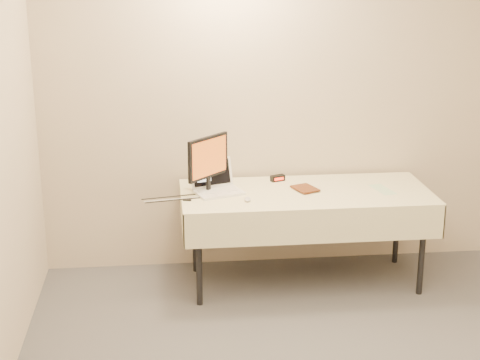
{
  "coord_description": "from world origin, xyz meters",
  "views": [
    {
      "loc": [
        -1.05,
        -3.07,
        2.45
      ],
      "look_at": [
        -0.5,
        1.99,
        0.86
      ],
      "focal_mm": 55.0,
      "sensor_mm": 36.0,
      "label": 1
    }
  ],
  "objects": [
    {
      "name": "monitor",
      "position": [
        -0.72,
        2.1,
        0.99
      ],
      "size": [
        0.31,
        0.31,
        0.42
      ],
      "rotation": [
        0.0,
        0.0,
        0.79
      ],
      "color": "black",
      "rests_on": "table"
    },
    {
      "name": "laptop",
      "position": [
        -0.67,
        2.12,
        0.79
      ],
      "size": [
        0.41,
        0.38,
        0.23
      ],
      "rotation": [
        0.0,
        0.0,
        0.33
      ],
      "color": "white",
      "rests_on": "table"
    },
    {
      "name": "alarm_clock",
      "position": [
        -0.17,
        2.32,
        0.76
      ],
      "size": [
        0.12,
        0.08,
        0.05
      ],
      "rotation": [
        0.0,
        0.0,
        0.36
      ],
      "color": "black",
      "rests_on": "table"
    },
    {
      "name": "paper_form",
      "position": [
        0.58,
        2.02,
        0.74
      ],
      "size": [
        0.16,
        0.28,
        0.0
      ],
      "primitive_type": "cube",
      "rotation": [
        0.0,
        0.0,
        0.21
      ],
      "color": "#C4E8B8",
      "rests_on": "table"
    },
    {
      "name": "book",
      "position": [
        -0.07,
        2.05,
        0.84
      ],
      "size": [
        0.15,
        0.07,
        0.2
      ],
      "primitive_type": "imported",
      "rotation": [
        0.0,
        0.0,
        0.38
      ],
      "color": "#9A491C",
      "rests_on": "table"
    },
    {
      "name": "table",
      "position": [
        0.0,
        2.05,
        0.68
      ],
      "size": [
        1.86,
        0.81,
        0.74
      ],
      "color": "black",
      "rests_on": "ground"
    },
    {
      "name": "clicker",
      "position": [
        -0.46,
        1.88,
        0.75
      ],
      "size": [
        0.06,
        0.1,
        0.02
      ],
      "primitive_type": "ellipsoid",
      "rotation": [
        0.0,
        0.0,
        -0.12
      ],
      "color": "silver",
      "rests_on": "table"
    },
    {
      "name": "back_wall",
      "position": [
        0.0,
        2.5,
        1.35
      ],
      "size": [
        4.0,
        0.1,
        2.7
      ],
      "primitive_type": "cube",
      "color": "beige",
      "rests_on": "ground"
    },
    {
      "name": "usb_dongle",
      "position": [
        -0.89,
        1.92,
        0.74
      ],
      "size": [
        0.06,
        0.03,
        0.01
      ],
      "primitive_type": "cube",
      "rotation": [
        0.0,
        0.0,
        -0.25
      ],
      "color": "black",
      "rests_on": "table"
    }
  ]
}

